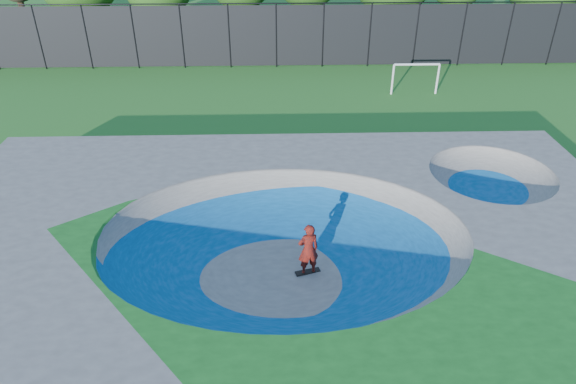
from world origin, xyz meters
name	(u,v)px	position (x,y,z in m)	size (l,w,h in m)	color
ground	(284,273)	(0.00, 0.00, 0.00)	(120.00, 120.00, 0.00)	#24661C
skate_deck	(283,253)	(0.00, 0.00, 0.75)	(22.00, 14.00, 1.50)	gray
skater	(308,250)	(0.74, -0.01, 0.88)	(0.64, 0.42, 1.77)	red
skateboard	(308,272)	(0.74, -0.01, 0.03)	(0.78, 0.22, 0.05)	black
soccer_goal	(416,73)	(7.78, 15.66, 1.22)	(2.68, 0.12, 1.76)	silver
fence	(276,35)	(0.00, 21.00, 2.10)	(48.09, 0.09, 4.04)	black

